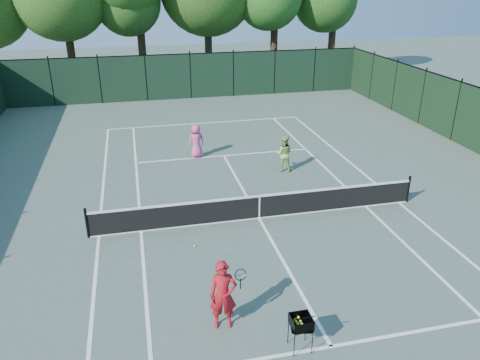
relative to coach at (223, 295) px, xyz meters
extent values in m
plane|color=#49594E|center=(2.30, 5.13, -0.91)|extent=(90.00, 90.00, 0.00)
cube|color=white|center=(-3.19, 5.13, -0.91)|extent=(0.10, 23.77, 0.01)
cube|color=white|center=(7.78, 5.13, -0.91)|extent=(0.10, 23.77, 0.01)
cube|color=white|center=(-1.82, 5.13, -0.91)|extent=(0.10, 23.77, 0.01)
cube|color=white|center=(6.41, 5.13, -0.91)|extent=(0.10, 23.77, 0.01)
cube|color=white|center=(2.30, 17.01, -0.91)|extent=(10.97, 0.10, 0.01)
cube|color=white|center=(2.30, -1.27, -0.91)|extent=(8.23, 0.10, 0.01)
cube|color=white|center=(2.30, 11.53, -0.91)|extent=(8.23, 0.10, 0.01)
cube|color=white|center=(2.30, 5.13, -0.91)|extent=(0.10, 12.80, 0.01)
cube|color=black|center=(2.30, 5.13, -0.45)|extent=(11.60, 0.03, 0.85)
cube|color=white|center=(2.30, 5.13, -0.03)|extent=(11.60, 0.05, 0.07)
cube|color=white|center=(2.30, 5.13, -0.89)|extent=(11.60, 0.05, 0.04)
cube|color=white|center=(2.30, 5.13, -0.45)|extent=(0.05, 0.04, 0.91)
cylinder|color=black|center=(-3.50, 5.13, -0.38)|extent=(0.09, 0.09, 1.06)
cylinder|color=black|center=(8.10, 5.13, -0.38)|extent=(0.09, 0.09, 1.06)
cube|color=black|center=(2.30, 23.13, 0.59)|extent=(24.00, 0.05, 3.00)
cylinder|color=black|center=(-5.70, 27.13, 1.49)|extent=(0.56, 0.56, 4.80)
cylinder|color=black|center=(-0.70, 26.93, 1.24)|extent=(0.56, 0.56, 4.30)
cylinder|color=black|center=(4.30, 27.43, 1.59)|extent=(0.56, 0.56, 5.00)
cylinder|color=black|center=(9.30, 26.73, 1.39)|extent=(0.56, 0.56, 4.60)
cylinder|color=black|center=(14.30, 27.23, 1.29)|extent=(0.56, 0.56, 4.40)
imported|color=#A9131C|center=(0.00, 0.00, 0.00)|extent=(0.71, 0.52, 1.82)
cylinder|color=black|center=(0.49, 0.29, 0.04)|extent=(0.03, 0.03, 0.30)
torus|color=black|center=(0.49, 0.29, 0.31)|extent=(0.30, 0.10, 0.30)
imported|color=#E3508B|center=(1.02, 11.67, -0.12)|extent=(0.88, 0.69, 1.58)
imported|color=#98BC5E|center=(4.49, 9.17, -0.12)|extent=(0.93, 0.82, 1.58)
cylinder|color=black|center=(1.34, -1.37, -0.59)|extent=(0.02, 0.02, 0.63)
cylinder|color=black|center=(1.77, -1.37, -0.59)|extent=(0.02, 0.02, 0.63)
cylinder|color=black|center=(1.34, -0.94, -0.59)|extent=(0.02, 0.02, 0.63)
cylinder|color=black|center=(1.77, -0.94, -0.59)|extent=(0.02, 0.02, 0.63)
cube|color=black|center=(1.56, -1.15, -0.15)|extent=(0.56, 0.56, 0.26)
sphere|color=yellow|center=(1.56, -1.15, -0.22)|extent=(0.07, 0.07, 0.07)
sphere|color=yellow|center=(1.56, -1.15, -0.22)|extent=(0.07, 0.07, 0.07)
sphere|color=yellow|center=(1.56, -1.15, -0.22)|extent=(0.07, 0.07, 0.07)
sphere|color=yellow|center=(1.56, -1.15, -0.22)|extent=(0.07, 0.07, 0.07)
sphere|color=yellow|center=(1.56, -1.15, -0.22)|extent=(0.07, 0.07, 0.07)
sphere|color=yellow|center=(1.56, -1.15, -0.22)|extent=(0.07, 0.07, 0.07)
sphere|color=yellow|center=(1.56, -1.15, -0.22)|extent=(0.07, 0.07, 0.07)
sphere|color=yellow|center=(1.56, -1.15, -0.22)|extent=(0.07, 0.07, 0.07)
sphere|color=yellow|center=(1.56, -1.15, -0.22)|extent=(0.07, 0.07, 0.07)
sphere|color=yellow|center=(1.56, -1.15, -0.22)|extent=(0.07, 0.07, 0.07)
sphere|color=yellow|center=(1.56, -1.15, -0.22)|extent=(0.07, 0.07, 0.07)
sphere|color=yellow|center=(1.56, -1.15, -0.22)|extent=(0.07, 0.07, 0.07)
sphere|color=yellow|center=(1.56, -1.15, -0.22)|extent=(0.07, 0.07, 0.07)
sphere|color=yellow|center=(1.56, -1.15, -0.22)|extent=(0.07, 0.07, 0.07)
sphere|color=yellow|center=(1.56, -1.15, -0.22)|extent=(0.07, 0.07, 0.07)
sphere|color=yellow|center=(1.56, -1.15, -0.22)|extent=(0.07, 0.07, 0.07)
sphere|color=#DDF131|center=(-0.19, 3.74, -0.88)|extent=(0.07, 0.07, 0.07)
camera|label=1|loc=(-1.66, -8.95, 7.02)|focal=35.00mm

